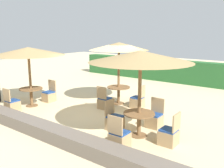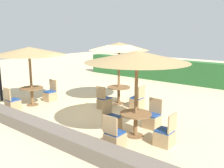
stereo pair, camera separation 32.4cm
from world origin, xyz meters
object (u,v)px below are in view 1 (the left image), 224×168
(patio_chair_front_right_south, at_px, (119,138))
(patio_chair_center_east, at_px, (138,101))
(parasol_front_left, at_px, (28,51))
(patio_chair_center_south, at_px, (105,102))
(parasol_center, at_px, (119,47))
(round_table_front_right, at_px, (139,119))
(round_table_front_left, at_px, (31,93))
(patio_chair_front_left_north, at_px, (49,96))
(round_table_center, at_px, (119,91))
(patio_chair_front_left_south, at_px, (12,105))
(patio_chair_front_right_west, at_px, (114,121))
(parasol_front_right, at_px, (141,57))
(patio_chair_front_right_north, at_px, (154,119))
(patio_chair_front_right_east, at_px, (169,136))

(patio_chair_front_right_south, height_order, patio_chair_center_east, same)
(parasol_front_left, bearing_deg, patio_chair_center_south, 30.46)
(parasol_center, xyz_separation_m, patio_chair_center_east, (0.96, -0.02, -2.17))
(round_table_front_right, distance_m, parasol_center, 3.90)
(round_table_front_left, xyz_separation_m, patio_chair_front_left_north, (0.04, 0.88, -0.30))
(parasol_front_left, xyz_separation_m, round_table_center, (2.68, 2.45, -1.70))
(round_table_front_left, relative_size, patio_chair_front_left_south, 1.00)
(patio_chair_front_right_west, height_order, patio_chair_front_left_north, same)
(parasol_front_right, height_order, round_table_front_left, parasol_front_right)
(patio_chair_front_right_south, bearing_deg, round_table_front_right, 88.69)
(parasol_front_left, distance_m, patio_chair_front_left_south, 2.19)
(round_table_front_right, distance_m, patio_chair_front_right_south, 1.01)
(patio_chair_front_right_north, bearing_deg, patio_chair_front_left_north, 1.08)
(round_table_front_right, distance_m, parasol_front_left, 5.41)
(patio_chair_center_east, bearing_deg, patio_chair_front_left_south, 132.45)
(patio_chair_front_right_west, distance_m, patio_chair_front_right_south, 1.27)
(parasol_front_right, xyz_separation_m, patio_chair_center_south, (-2.49, 1.49, -2.09))
(patio_chair_front_left_south, bearing_deg, parasol_front_right, 10.57)
(parasol_front_right, xyz_separation_m, patio_chair_front_right_north, (0.04, 0.91, -2.09))
(parasol_front_right, distance_m, patio_chair_front_left_north, 5.56)
(patio_chair_front_right_east, bearing_deg, patio_chair_center_south, 66.58)
(patio_chair_front_right_south, distance_m, patio_chair_center_south, 3.48)
(patio_chair_front_right_west, relative_size, round_table_front_left, 1.00)
(patio_chair_front_right_north, xyz_separation_m, patio_chair_front_left_south, (-5.16, -1.87, 0.00))
(round_table_front_right, relative_size, parasol_center, 0.35)
(parasol_center, bearing_deg, patio_chair_front_left_south, -128.70)
(patio_chair_front_left_north, bearing_deg, patio_chair_front_right_west, 168.66)
(round_table_center, bearing_deg, patio_chair_front_left_north, -149.28)
(patio_chair_front_right_south, distance_m, patio_chair_front_left_north, 5.37)
(patio_chair_front_right_west, bearing_deg, patio_chair_front_left_south, -77.66)
(patio_chair_front_right_east, distance_m, round_table_center, 4.17)
(patio_chair_front_left_north, relative_size, patio_chair_front_left_south, 1.00)
(patio_chair_front_right_east, xyz_separation_m, round_table_center, (-3.40, 2.39, 0.30))
(parasol_front_right, xyz_separation_m, round_table_front_left, (-5.12, -0.07, -1.79))
(round_table_front_left, relative_size, patio_chair_center_south, 1.00)
(round_table_front_right, xyz_separation_m, patio_chair_front_right_west, (-0.88, -0.03, -0.27))
(parasol_front_right, height_order, patio_chair_center_east, parasol_front_right)
(patio_chair_center_south, bearing_deg, round_table_front_right, -30.86)
(parasol_center, bearing_deg, patio_chair_front_right_east, -35.11)
(round_table_front_right, xyz_separation_m, parasol_front_left, (-5.12, -0.07, 1.73))
(patio_chair_front_right_south, bearing_deg, patio_chair_center_east, 113.66)
(patio_chair_front_left_north, xyz_separation_m, patio_chair_center_south, (2.60, 0.67, 0.00))
(round_table_front_left, distance_m, patio_chair_center_east, 4.39)
(patio_chair_front_right_north, bearing_deg, patio_chair_front_right_west, 45.76)
(parasol_front_right, height_order, round_table_front_right, parasol_front_right)
(round_table_center, bearing_deg, patio_chair_center_south, -92.72)
(round_table_front_right, xyz_separation_m, parasol_center, (-2.44, 2.39, 1.89))
(patio_chair_front_right_south, bearing_deg, patio_chair_front_right_east, 44.34)
(parasol_center, bearing_deg, parasol_front_right, -44.32)
(patio_chair_front_right_west, xyz_separation_m, round_table_front_left, (-4.25, -0.04, 0.30))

